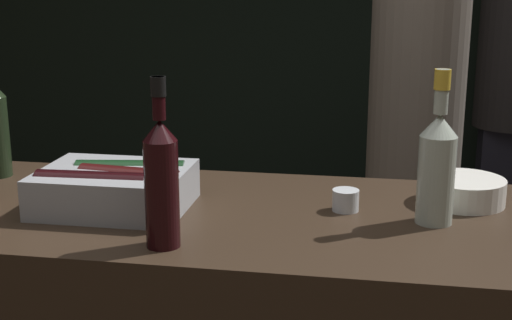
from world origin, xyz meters
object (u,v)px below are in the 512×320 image
object	(u,v)px
red_wine_bottle_black_foil	(161,178)
person_in_hoodie	(414,141)
candle_votive	(346,200)
rose_wine_bottle	(437,163)
ice_bin_with_bottles	(115,186)
bowl_white	(463,190)

from	to	relation	value
red_wine_bottle_black_foil	person_in_hoodie	world-z (taller)	person_in_hoodie
candle_votive	rose_wine_bottle	size ratio (longest dim) A/B	0.18
ice_bin_with_bottles	person_in_hoodie	distance (m)	1.34
candle_votive	bowl_white	bearing A→B (deg)	21.01
candle_votive	rose_wine_bottle	distance (m)	0.24
bowl_white	candle_votive	xyz separation A→B (m)	(-0.28, -0.11, -0.01)
ice_bin_with_bottles	bowl_white	size ratio (longest dim) A/B	1.74
rose_wine_bottle	red_wine_bottle_black_foil	xyz separation A→B (m)	(-0.56, -0.25, 0.01)
bowl_white	candle_votive	bearing A→B (deg)	-158.99
rose_wine_bottle	red_wine_bottle_black_foil	distance (m)	0.62
bowl_white	person_in_hoodie	distance (m)	0.93
bowl_white	person_in_hoodie	size ratio (longest dim) A/B	0.12
ice_bin_with_bottles	rose_wine_bottle	bearing A→B (deg)	2.00
ice_bin_with_bottles	candle_votive	distance (m)	0.56
candle_votive	red_wine_bottle_black_foil	distance (m)	0.48
ice_bin_with_bottles	candle_votive	bearing A→B (deg)	8.08
ice_bin_with_bottles	person_in_hoodie	xyz separation A→B (m)	(0.75, 1.11, -0.11)
bowl_white	person_in_hoodie	world-z (taller)	person_in_hoodie
ice_bin_with_bottles	candle_votive	world-z (taller)	ice_bin_with_bottles
ice_bin_with_bottles	bowl_white	distance (m)	0.86
person_in_hoodie	red_wine_bottle_black_foil	bearing A→B (deg)	74.81
person_in_hoodie	rose_wine_bottle	bearing A→B (deg)	97.85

